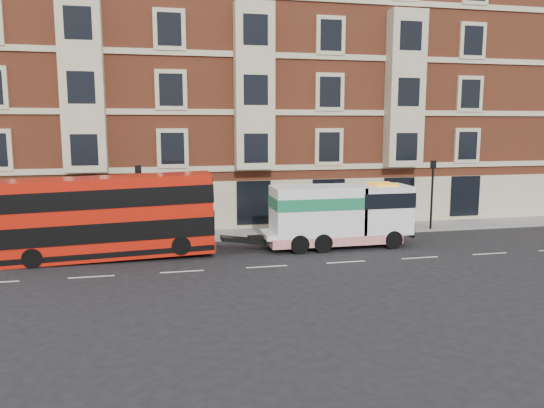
# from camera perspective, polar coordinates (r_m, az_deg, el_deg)

# --- Properties ---
(ground) EXTENTS (120.00, 120.00, 0.00)m
(ground) POSITION_cam_1_polar(r_m,az_deg,el_deg) (25.51, -0.58, -6.76)
(ground) COLOR black
(ground) RESTS_ON ground
(sidewalk) EXTENTS (90.00, 3.00, 0.15)m
(sidewalk) POSITION_cam_1_polar(r_m,az_deg,el_deg) (32.67, -3.28, -3.23)
(sidewalk) COLOR slate
(sidewalk) RESTS_ON ground
(victorian_terrace) EXTENTS (45.00, 12.00, 20.40)m
(victorian_terrace) POSITION_cam_1_polar(r_m,az_deg,el_deg) (39.62, -4.44, 13.34)
(victorian_terrace) COLOR brown
(victorian_terrace) RESTS_ON ground
(lamp_post_west) EXTENTS (0.35, 0.15, 4.35)m
(lamp_post_west) POSITION_cam_1_polar(r_m,az_deg,el_deg) (30.58, -14.10, 0.66)
(lamp_post_west) COLOR black
(lamp_post_west) RESTS_ON sidewalk
(lamp_post_east) EXTENTS (0.35, 0.15, 4.35)m
(lamp_post_east) POSITION_cam_1_polar(r_m,az_deg,el_deg) (34.98, 16.85, 1.51)
(lamp_post_east) COLOR black
(lamp_post_east) RESTS_ON sidewalk
(double_decker_bus) EXTENTS (10.29, 2.36, 4.17)m
(double_decker_bus) POSITION_cam_1_polar(r_m,az_deg,el_deg) (27.78, -17.11, -1.22)
(double_decker_bus) COLOR red
(double_decker_bus) RESTS_ON ground
(tow_truck) EXTENTS (8.24, 2.44, 3.43)m
(tow_truck) POSITION_cam_1_polar(r_m,az_deg,el_deg) (29.39, 7.04, -1.15)
(tow_truck) COLOR white
(tow_truck) RESTS_ON ground
(pedestrian) EXTENTS (0.69, 0.69, 1.62)m
(pedestrian) POSITION_cam_1_polar(r_m,az_deg,el_deg) (32.02, -19.39, -2.34)
(pedestrian) COLOR #1A2234
(pedestrian) RESTS_ON sidewalk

